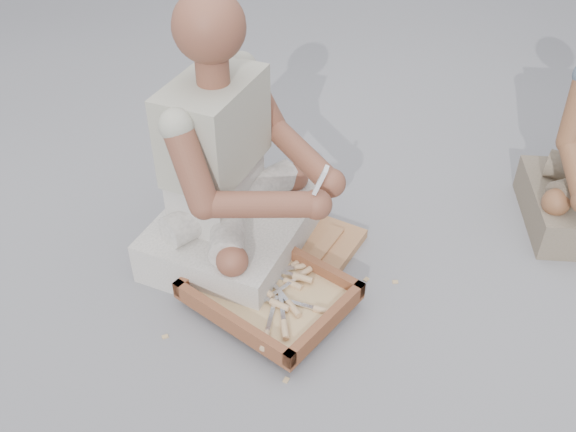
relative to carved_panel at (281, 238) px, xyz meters
The scene contains 28 objects.
ground 0.41m from the carved_panel, 49.27° to the right, with size 60.00×60.00×0.00m, color gray.
carved_panel is the anchor object (origin of this frame).
tool_tray 0.34m from the carved_panel, 63.90° to the right, with size 0.54×0.45×0.07m.
chisel_0 0.43m from the carved_panel, 41.03° to the right, with size 0.22×0.06×0.02m.
chisel_1 0.28m from the carved_panel, 45.67° to the right, with size 0.22×0.05×0.02m.
chisel_2 0.40m from the carved_panel, 60.26° to the right, with size 0.22×0.02×0.02m.
chisel_3 0.29m from the carved_panel, 52.39° to the right, with size 0.22×0.03×0.02m.
chisel_4 0.49m from the carved_panel, 55.84° to the right, with size 0.15×0.18×0.02m.
chisel_5 0.53m from the carved_panel, 61.96° to the right, with size 0.10×0.21×0.02m.
chisel_6 0.40m from the carved_panel, 52.75° to the right, with size 0.20×0.12×0.02m.
chisel_7 0.28m from the carved_panel, 44.29° to the right, with size 0.07×0.22×0.02m.
chisel_8 0.23m from the carved_panel, 41.19° to the right, with size 0.15×0.18×0.02m.
chisel_9 0.33m from the carved_panel, 68.45° to the right, with size 0.22×0.07×0.02m.
chisel_10 0.21m from the carved_panel, 42.53° to the right, with size 0.08×0.22×0.02m.
wood_chip_0 0.60m from the carved_panel, 95.54° to the right, with size 0.02×0.01×0.00m, color #DDC382.
wood_chip_1 0.40m from the carved_panel, 118.82° to the right, with size 0.02×0.01×0.00m, color #DDC382.
wood_chip_2 0.27m from the carved_panel, 79.38° to the right, with size 0.02×0.01×0.00m, color #DDC382.
wood_chip_3 0.46m from the carved_panel, ahead, with size 0.02×0.01×0.00m, color #DDC382.
wood_chip_4 0.42m from the carved_panel, 78.07° to the right, with size 0.02×0.01×0.00m, color #DDC382.
wood_chip_5 0.65m from the carved_panel, 55.68° to the right, with size 0.02×0.01×0.00m, color #DDC382.
wood_chip_6 0.20m from the carved_panel, behind, with size 0.02×0.01×0.00m, color #DDC382.
wood_chip_7 0.58m from the carved_panel, 54.84° to the right, with size 0.02×0.01×0.00m, color #DDC382.
wood_chip_8 0.37m from the carved_panel, 100.36° to the right, with size 0.02×0.01×0.00m, color #DDC382.
wood_chip_9 0.37m from the carved_panel, ahead, with size 0.02×0.01×0.00m, color #DDC382.
wood_chip_10 0.19m from the carved_panel, 98.98° to the right, with size 0.02×0.01×0.00m, color #DDC382.
wood_chip_11 0.06m from the carved_panel, 76.18° to the left, with size 0.02×0.01×0.00m, color #DDC382.
craftsman 0.36m from the carved_panel, 137.06° to the right, with size 0.69×0.69×0.97m.
mobile_phone 0.51m from the carved_panel, 29.18° to the right, with size 0.06×0.05×0.10m.
Camera 1 is at (0.75, -1.23, 1.59)m, focal length 40.00 mm.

